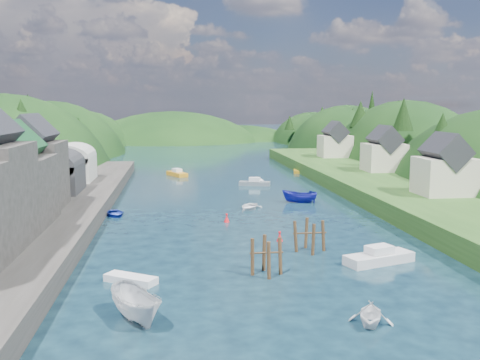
{
  "coord_description": "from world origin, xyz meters",
  "views": [
    {
      "loc": [
        -8.98,
        -45.38,
        14.39
      ],
      "look_at": [
        0.0,
        28.0,
        4.0
      ],
      "focal_mm": 40.0,
      "sensor_mm": 36.0,
      "label": 1
    }
  ],
  "objects": [
    {
      "name": "ground",
      "position": [
        0.0,
        50.0,
        0.0
      ],
      "size": [
        600.0,
        600.0,
        0.0
      ],
      "primitive_type": "plane",
      "color": "black",
      "rests_on": "ground"
    },
    {
      "name": "hill_trees",
      "position": [
        0.85,
        63.71,
        11.06
      ],
      "size": [
        91.69,
        151.26,
        12.9
      ],
      "color": "black",
      "rests_on": "ground"
    },
    {
      "name": "moored_boats",
      "position": [
        -1.33,
        15.31,
        0.68
      ],
      "size": [
        37.15,
        83.53,
        2.41
      ],
      "color": "silver",
      "rests_on": "ground"
    },
    {
      "name": "channel_buoy_near",
      "position": [
        1.95,
        9.14,
        0.48
      ],
      "size": [
        0.7,
        0.7,
        1.1
      ],
      "color": "red",
      "rests_on": "ground"
    },
    {
      "name": "boat_sheds",
      "position": [
        -26.0,
        39.0,
        5.27
      ],
      "size": [
        7.0,
        21.0,
        7.5
      ],
      "color": "#2D2D30",
      "rests_on": "quay_left"
    },
    {
      "name": "terrace_right",
      "position": [
        25.0,
        40.0,
        1.2
      ],
      "size": [
        16.0,
        120.0,
        2.4
      ],
      "primitive_type": "cube",
      "color": "#234719",
      "rests_on": "ground"
    },
    {
      "name": "hillside_left",
      "position": [
        -45.0,
        75.0,
        -8.03
      ],
      "size": [
        44.0,
        245.56,
        52.0
      ],
      "color": "black",
      "rests_on": "ground"
    },
    {
      "name": "piling_cluster_far",
      "position": [
        4.11,
        4.88,
        1.28
      ],
      "size": [
        3.36,
        3.12,
        3.7
      ],
      "color": "#382314",
      "rests_on": "ground"
    },
    {
      "name": "quay_left",
      "position": [
        -24.0,
        20.0,
        1.0
      ],
      "size": [
        12.0,
        110.0,
        2.0
      ],
      "primitive_type": "cube",
      "color": "#2D2B28",
      "rests_on": "ground"
    },
    {
      "name": "channel_buoy_far",
      "position": [
        -2.74,
        19.25,
        0.48
      ],
      "size": [
        0.7,
        0.7,
        1.1
      ],
      "color": "red",
      "rests_on": "ground"
    },
    {
      "name": "right_bank_cottages",
      "position": [
        28.0,
        48.33,
        5.84
      ],
      "size": [
        9.0,
        59.24,
        8.41
      ],
      "color": "beige",
      "rests_on": "terrace_right"
    },
    {
      "name": "piling_cluster_near",
      "position": [
        -1.38,
        -1.84,
        1.33
      ],
      "size": [
        2.89,
        2.72,
        3.81
      ],
      "color": "#382314",
      "rests_on": "ground"
    },
    {
      "name": "hillside_right",
      "position": [
        45.0,
        75.0,
        -7.41
      ],
      "size": [
        36.0,
        245.56,
        48.0
      ],
      "color": "black",
      "rests_on": "ground"
    },
    {
      "name": "far_hills",
      "position": [
        1.22,
        174.01,
        -10.8
      ],
      "size": [
        103.0,
        68.0,
        44.0
      ],
      "color": "black",
      "rests_on": "ground"
    }
  ]
}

